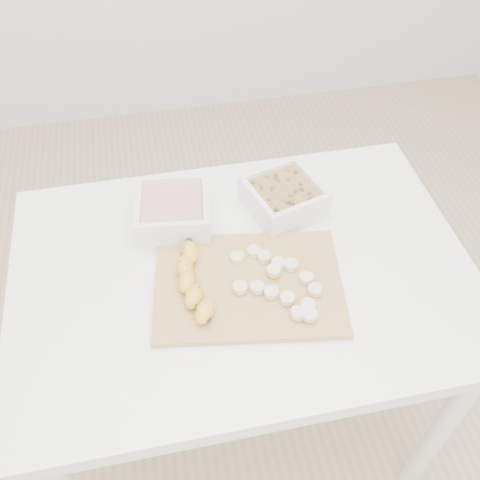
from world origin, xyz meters
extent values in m
plane|color=#C6AD89|center=(0.00, 0.00, 0.00)|extent=(3.50, 3.50, 0.00)
cube|color=white|center=(0.00, 0.00, 0.73)|extent=(1.00, 0.70, 0.04)
cylinder|color=white|center=(0.44, -0.29, 0.35)|extent=(0.05, 0.05, 0.71)
cylinder|color=white|center=(-0.44, 0.29, 0.35)|extent=(0.05, 0.05, 0.71)
cylinder|color=white|center=(0.44, 0.29, 0.35)|extent=(0.05, 0.05, 0.71)
cube|color=white|center=(-0.13, 0.17, 0.79)|extent=(0.19, 0.19, 0.08)
cube|color=#C37E92|center=(-0.13, 0.17, 0.79)|extent=(0.16, 0.16, 0.04)
cube|color=white|center=(0.13, 0.16, 0.79)|extent=(0.20, 0.20, 0.07)
cube|color=olive|center=(0.13, 0.16, 0.79)|extent=(0.17, 0.17, 0.04)
cube|color=tan|center=(0.00, -0.05, 0.76)|extent=(0.43, 0.34, 0.01)
cylinder|color=beige|center=(-0.01, 0.01, 0.77)|extent=(0.03, 0.03, 0.01)
cylinder|color=beige|center=(0.03, 0.02, 0.77)|extent=(0.03, 0.03, 0.01)
cylinder|color=beige|center=(0.05, 0.00, 0.77)|extent=(0.03, 0.03, 0.01)
cylinder|color=beige|center=(0.07, -0.02, 0.77)|extent=(0.03, 0.03, 0.01)
cylinder|color=beige|center=(0.10, -0.03, 0.77)|extent=(0.03, 0.03, 0.01)
cylinder|color=beige|center=(0.12, -0.07, 0.77)|extent=(0.03, 0.03, 0.01)
cylinder|color=beige|center=(0.13, -0.10, 0.77)|extent=(0.03, 0.03, 0.01)
cylinder|color=beige|center=(-0.02, -0.07, 0.77)|extent=(0.03, 0.03, 0.01)
cylinder|color=beige|center=(0.01, -0.08, 0.78)|extent=(0.03, 0.03, 0.01)
cylinder|color=beige|center=(0.04, -0.09, 0.78)|extent=(0.03, 0.03, 0.01)
cylinder|color=beige|center=(0.07, -0.11, 0.78)|extent=(0.03, 0.03, 0.01)
cylinder|color=beige|center=(0.10, -0.14, 0.78)|extent=(0.03, 0.03, 0.01)
cylinder|color=beige|center=(0.10, -0.16, 0.78)|extent=(0.03, 0.03, 0.01)
cylinder|color=beige|center=(0.08, -0.15, 0.78)|extent=(0.03, 0.03, 0.01)
cylinder|color=beige|center=(0.06, -0.04, 0.78)|extent=(0.03, 0.03, 0.01)
camera|label=1|loc=(-0.15, -0.72, 1.65)|focal=40.00mm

